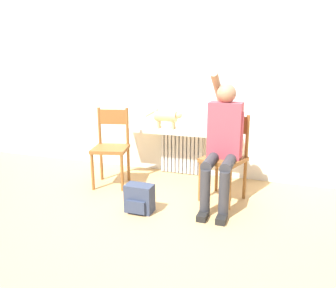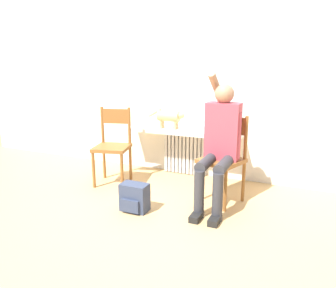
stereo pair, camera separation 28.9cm
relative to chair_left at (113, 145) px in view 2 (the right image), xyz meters
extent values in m
plane|color=tan|center=(0.68, -0.48, -0.48)|extent=(12.00, 12.00, 0.00)
cube|color=white|center=(0.68, 0.75, 0.87)|extent=(7.00, 0.06, 2.70)
cube|color=silver|center=(0.68, 0.68, -0.19)|extent=(0.58, 0.05, 0.58)
cube|color=silver|center=(0.42, 0.64, -0.19)|extent=(0.04, 0.03, 0.55)
cube|color=silver|center=(0.47, 0.64, -0.19)|extent=(0.04, 0.03, 0.55)
cube|color=silver|center=(0.53, 0.64, -0.19)|extent=(0.04, 0.03, 0.55)
cube|color=silver|center=(0.58, 0.64, -0.19)|extent=(0.04, 0.03, 0.55)
cube|color=silver|center=(0.63, 0.64, -0.19)|extent=(0.04, 0.03, 0.55)
cube|color=silver|center=(0.68, 0.64, -0.19)|extent=(0.04, 0.03, 0.55)
cube|color=silver|center=(0.74, 0.64, -0.19)|extent=(0.04, 0.03, 0.55)
cube|color=silver|center=(0.79, 0.64, -0.19)|extent=(0.04, 0.03, 0.55)
cube|color=silver|center=(0.84, 0.64, -0.19)|extent=(0.04, 0.03, 0.55)
cube|color=silver|center=(0.89, 0.64, -0.19)|extent=(0.04, 0.03, 0.55)
cube|color=silver|center=(0.94, 0.64, -0.19)|extent=(0.04, 0.03, 0.55)
cube|color=silver|center=(0.68, 0.55, 0.12)|extent=(1.52, 0.33, 0.05)
cube|color=white|center=(0.68, 0.71, 0.84)|extent=(1.46, 0.01, 1.39)
cube|color=brown|center=(0.01, -0.04, -0.03)|extent=(0.48, 0.48, 0.04)
cylinder|color=brown|center=(-0.12, -0.25, -0.26)|extent=(0.04, 0.04, 0.43)
cylinder|color=brown|center=(0.22, -0.17, -0.26)|extent=(0.04, 0.04, 0.43)
cylinder|color=brown|center=(-0.20, 0.09, -0.26)|extent=(0.04, 0.04, 0.43)
cylinder|color=brown|center=(0.14, 0.17, -0.26)|extent=(0.04, 0.04, 0.43)
cylinder|color=brown|center=(-0.20, 0.09, 0.22)|extent=(0.04, 0.04, 0.45)
cylinder|color=brown|center=(0.14, 0.17, 0.22)|extent=(0.04, 0.04, 0.45)
cube|color=brown|center=(-0.03, 0.13, 0.33)|extent=(0.35, 0.11, 0.18)
cube|color=brown|center=(1.36, -0.04, -0.03)|extent=(0.51, 0.51, 0.04)
cylinder|color=brown|center=(1.14, -0.15, -0.26)|extent=(0.04, 0.04, 0.43)
cylinder|color=brown|center=(1.46, -0.26, -0.26)|extent=(0.04, 0.04, 0.43)
cylinder|color=brown|center=(1.25, 0.18, -0.26)|extent=(0.04, 0.04, 0.43)
cylinder|color=brown|center=(1.58, 0.07, -0.26)|extent=(0.04, 0.04, 0.43)
cylinder|color=brown|center=(1.25, 0.18, 0.22)|extent=(0.04, 0.04, 0.45)
cylinder|color=brown|center=(1.58, 0.07, 0.22)|extent=(0.04, 0.04, 0.45)
cube|color=brown|center=(1.41, 0.12, 0.33)|extent=(0.35, 0.14, 0.18)
cylinder|color=#333338|center=(1.27, -0.25, 0.01)|extent=(0.11, 0.47, 0.11)
cylinder|color=#333338|center=(1.45, -0.25, 0.01)|extent=(0.11, 0.47, 0.11)
cylinder|color=#333338|center=(1.27, -0.49, -0.25)|extent=(0.10, 0.10, 0.46)
cylinder|color=#333338|center=(1.45, -0.49, -0.25)|extent=(0.10, 0.10, 0.46)
cube|color=black|center=(1.27, -0.55, -0.45)|extent=(0.09, 0.20, 0.06)
cube|color=black|center=(1.45, -0.55, -0.45)|extent=(0.09, 0.20, 0.06)
cube|color=#B74251|center=(1.36, -0.02, 0.28)|extent=(0.34, 0.20, 0.58)
sphere|color=#A87A5B|center=(1.36, -0.02, 0.66)|extent=(0.20, 0.20, 0.20)
cylinder|color=#A87A5B|center=(1.24, 0.12, 0.71)|extent=(0.08, 0.50, 0.38)
cylinder|color=#B74251|center=(1.51, -0.06, 0.26)|extent=(0.08, 0.08, 0.47)
cylinder|color=#DBB77A|center=(0.51, 0.52, 0.31)|extent=(0.28, 0.14, 0.14)
sphere|color=#DBB77A|center=(0.68, 0.52, 0.33)|extent=(0.09, 0.09, 0.09)
cone|color=#DBB77A|center=(0.68, 0.50, 0.37)|extent=(0.03, 0.03, 0.03)
cone|color=#DBB77A|center=(0.68, 0.54, 0.37)|extent=(0.03, 0.03, 0.03)
cylinder|color=#DBB77A|center=(0.61, 0.48, 0.19)|extent=(0.04, 0.04, 0.09)
cylinder|color=#DBB77A|center=(0.61, 0.55, 0.19)|extent=(0.04, 0.04, 0.09)
cylinder|color=#DBB77A|center=(0.41, 0.48, 0.19)|extent=(0.04, 0.04, 0.09)
cylinder|color=#DBB77A|center=(0.41, 0.55, 0.19)|extent=(0.04, 0.04, 0.09)
cylinder|color=#DBB77A|center=(0.32, 0.52, 0.34)|extent=(0.19, 0.03, 0.13)
cube|color=#333D56|center=(0.64, -0.61, -0.34)|extent=(0.27, 0.16, 0.28)
cube|color=#333D56|center=(0.64, -0.70, -0.39)|extent=(0.19, 0.03, 0.13)
camera|label=1|loc=(1.90, -3.36, 0.95)|focal=35.00mm
camera|label=2|loc=(2.17, -3.26, 0.95)|focal=35.00mm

